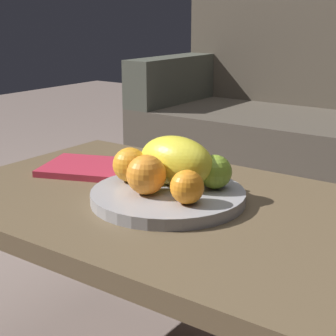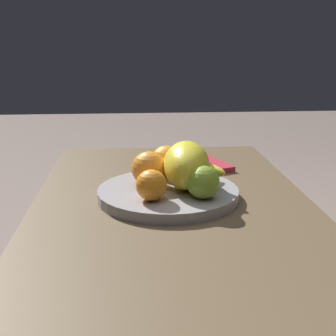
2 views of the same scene
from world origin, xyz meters
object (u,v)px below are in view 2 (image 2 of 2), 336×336
object	(u,v)px
orange_left	(166,161)
magazine	(186,163)
fruit_bowl	(168,194)
orange_right	(149,169)
coffee_table	(173,222)
banana_bunch	(198,173)
apple_front	(203,182)
melon_large_front	(186,165)
orange_front	(151,185)

from	to	relation	value
orange_left	magazine	xyz separation A→B (m)	(-0.18, 0.07, -0.06)
fruit_bowl	orange_right	world-z (taller)	orange_right
coffee_table	orange_left	distance (m)	0.18
fruit_bowl	banana_bunch	distance (m)	0.09
apple_front	orange_right	bearing A→B (deg)	-130.07
banana_bunch	magazine	world-z (taller)	banana_bunch
melon_large_front	orange_right	world-z (taller)	melon_large_front
coffee_table	orange_front	size ratio (longest dim) A/B	15.96
coffee_table	banana_bunch	world-z (taller)	banana_bunch
coffee_table	orange_left	xyz separation A→B (m)	(-0.14, -0.01, 0.11)
orange_right	orange_front	bearing A→B (deg)	0.65
orange_front	orange_left	size ratio (longest dim) A/B	0.88
orange_left	banana_bunch	xyz separation A→B (m)	(0.09, 0.07, -0.01)
coffee_table	orange_front	xyz separation A→B (m)	(0.05, -0.05, 0.11)
fruit_bowl	orange_left	size ratio (longest dim) A/B	4.27
orange_front	banana_bunch	world-z (taller)	orange_front
melon_large_front	banana_bunch	distance (m)	0.04
coffee_table	magazine	bearing A→B (deg)	168.16
orange_left	banana_bunch	world-z (taller)	orange_left
fruit_bowl	melon_large_front	xyz separation A→B (m)	(-0.01, 0.04, 0.07)
orange_front	orange_right	world-z (taller)	orange_right
orange_front	melon_large_front	bearing A→B (deg)	135.09
fruit_bowl	orange_front	xyz separation A→B (m)	(0.08, -0.04, 0.05)
orange_right	coffee_table	bearing A→B (deg)	44.46
melon_large_front	orange_right	bearing A→B (deg)	-99.50
orange_front	magazine	distance (m)	0.39
orange_right	apple_front	bearing A→B (deg)	49.93
orange_left	magazine	bearing A→B (deg)	158.07
apple_front	magazine	xyz separation A→B (m)	(-0.36, 0.00, -0.05)
melon_large_front	orange_left	distance (m)	0.11
fruit_bowl	melon_large_front	bearing A→B (deg)	102.38
orange_front	apple_front	world-z (taller)	apple_front
melon_large_front	apple_front	size ratio (longest dim) A/B	2.52
orange_front	apple_front	xyz separation A→B (m)	(-0.00, 0.11, 0.00)
orange_left	magazine	world-z (taller)	orange_left
orange_left	apple_front	world-z (taller)	orange_left
orange_right	melon_large_front	bearing A→B (deg)	80.50
coffee_table	apple_front	world-z (taller)	apple_front
orange_right	orange_left	bearing A→B (deg)	150.68
orange_left	apple_front	xyz separation A→B (m)	(0.18, 0.07, -0.00)
banana_bunch	magazine	bearing A→B (deg)	179.42
orange_front	orange_right	size ratio (longest dim) A/B	0.82
coffee_table	orange_front	world-z (taller)	orange_front
orange_left	orange_right	distance (m)	0.09
orange_right	apple_front	world-z (taller)	orange_right
banana_bunch	melon_large_front	bearing A→B (deg)	-76.09
coffee_table	banana_bunch	size ratio (longest dim) A/B	7.08
coffee_table	melon_large_front	bearing A→B (deg)	138.29
fruit_bowl	melon_large_front	distance (m)	0.08
fruit_bowl	banana_bunch	size ratio (longest dim) A/B	2.15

